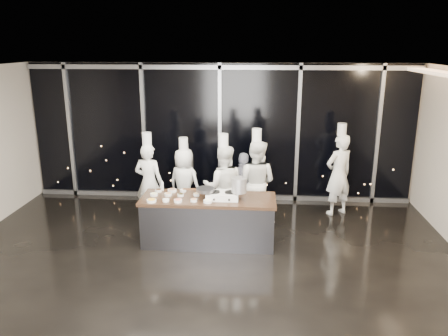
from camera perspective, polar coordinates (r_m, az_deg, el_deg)
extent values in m
plane|color=black|center=(7.54, -2.79, -12.66)|extent=(9.00, 9.00, 0.00)
cube|color=#BFB4A3|center=(10.30, -0.49, 4.70)|extent=(9.00, 0.02, 3.20)
cube|color=#BFB4A3|center=(3.77, -10.03, -16.53)|extent=(9.00, 0.02, 3.20)
cube|color=white|center=(6.64, -3.17, 12.40)|extent=(9.00, 7.00, 0.02)
cube|color=black|center=(10.24, -0.52, 4.63)|extent=(8.90, 0.04, 3.18)
cube|color=gray|center=(10.01, -0.56, 13.03)|extent=(8.90, 0.08, 0.10)
cube|color=gray|center=(10.61, -0.52, -3.66)|extent=(8.90, 0.08, 0.10)
cube|color=gray|center=(11.10, -19.46, 4.60)|extent=(0.08, 0.08, 3.20)
cube|color=gray|center=(10.50, -10.40, 4.65)|extent=(0.08, 0.08, 3.20)
cube|color=gray|center=(10.19, -0.54, 4.58)|extent=(0.08, 0.08, 3.20)
cube|color=gray|center=(10.20, 9.62, 4.36)|extent=(0.08, 0.08, 3.20)
cube|color=gray|center=(10.52, 19.45, 4.02)|extent=(0.08, 0.08, 3.20)
cube|color=#38373C|center=(8.17, -2.04, -7.05)|extent=(2.40, 0.80, 0.84)
cube|color=#3B2519|center=(8.00, -2.07, -4.08)|extent=(2.46, 0.86, 0.06)
cube|color=white|center=(7.90, -0.22, -3.63)|extent=(0.58, 0.36, 0.12)
cylinder|color=black|center=(7.89, -1.26, -3.13)|extent=(0.20, 0.20, 0.02)
cylinder|color=black|center=(7.87, 0.82, -3.18)|extent=(0.20, 0.20, 0.02)
cylinder|color=black|center=(7.74, -1.31, -4.14)|extent=(0.04, 0.02, 0.04)
cylinder|color=black|center=(7.72, 0.67, -4.19)|extent=(0.04, 0.02, 0.04)
cylinder|color=gray|center=(7.89, -2.45, -2.86)|extent=(0.34, 0.34, 0.06)
cube|color=#4C2B14|center=(7.92, -4.55, -2.77)|extent=(0.25, 0.03, 0.02)
cylinder|color=silver|center=(7.80, 1.97, -2.24)|extent=(0.27, 0.27, 0.27)
cylinder|color=white|center=(7.87, -9.44, -4.24)|extent=(0.17, 0.17, 0.04)
cylinder|color=gold|center=(7.86, -9.44, -4.13)|extent=(0.14, 0.14, 0.01)
cylinder|color=white|center=(8.18, -9.14, -3.45)|extent=(0.14, 0.14, 0.04)
cylinder|color=#F1F3AB|center=(8.17, -9.14, -3.34)|extent=(0.11, 0.11, 0.01)
cylinder|color=white|center=(8.38, -8.55, -2.93)|extent=(0.13, 0.13, 0.04)
cylinder|color=#351F10|center=(8.38, -8.55, -2.82)|extent=(0.11, 0.11, 0.01)
cylinder|color=white|center=(7.86, -7.59, -4.19)|extent=(0.12, 0.12, 0.04)
cylinder|color=silver|center=(7.85, -7.59, -4.08)|extent=(0.10, 0.10, 0.01)
cylinder|color=white|center=(8.15, -7.31, -3.43)|extent=(0.14, 0.14, 0.04)
cylinder|color=tan|center=(8.14, -7.31, -3.32)|extent=(0.12, 0.12, 0.01)
cylinder|color=white|center=(8.35, -6.79, -2.93)|extent=(0.17, 0.17, 0.04)
cylinder|color=#94624A|center=(8.35, -6.79, -2.83)|extent=(0.14, 0.14, 0.01)
cylinder|color=white|center=(7.80, -6.03, -4.28)|extent=(0.15, 0.15, 0.04)
cylinder|color=#E97660|center=(7.80, -6.04, -4.16)|extent=(0.12, 0.12, 0.01)
cylinder|color=white|center=(8.09, -5.68, -3.53)|extent=(0.12, 0.12, 0.04)
cylinder|color=black|center=(8.08, -5.68, -3.42)|extent=(0.10, 0.10, 0.01)
cylinder|color=white|center=(8.32, -5.36, -2.96)|extent=(0.12, 0.12, 0.04)
cylinder|color=white|center=(8.31, -5.36, -2.86)|extent=(0.10, 0.10, 0.01)
cylinder|color=white|center=(7.80, -3.97, -4.23)|extent=(0.12, 0.12, 0.04)
cylinder|color=tan|center=(7.80, -3.97, -4.11)|extent=(0.10, 0.10, 0.01)
cylinder|color=white|center=(8.09, -3.63, -3.49)|extent=(0.11, 0.11, 0.04)
cylinder|color=tan|center=(8.08, -3.63, -3.38)|extent=(0.09, 0.09, 0.01)
cylinder|color=white|center=(7.74, -2.12, -4.36)|extent=(0.16, 0.16, 0.04)
cylinder|color=#F3EFC2|center=(7.74, -2.13, -4.25)|extent=(0.13, 0.13, 0.01)
cylinder|color=white|center=(8.07, -1.87, -3.50)|extent=(0.15, 0.15, 0.04)
cylinder|color=#985D45|center=(8.06, -1.87, -3.39)|extent=(0.12, 0.12, 0.01)
cylinder|color=white|center=(8.43, -8.07, -2.41)|extent=(0.06, 0.06, 0.15)
cone|color=white|center=(8.40, -8.10, -1.75)|extent=(0.05, 0.05, 0.05)
imported|color=white|center=(9.18, -9.77, -1.92)|extent=(0.67, 0.50, 1.66)
cylinder|color=white|center=(8.94, -10.04, 3.77)|extent=(0.22, 0.22, 0.26)
imported|color=white|center=(9.29, -5.18, -2.00)|extent=(0.87, 0.73, 1.52)
cylinder|color=white|center=(9.06, -5.32, 3.17)|extent=(0.25, 0.25, 0.26)
imported|color=white|center=(8.74, -0.08, -2.46)|extent=(0.87, 0.71, 1.70)
cylinder|color=white|center=(8.49, -0.09, 3.62)|extent=(0.20, 0.20, 0.26)
imported|color=#121333|center=(8.97, 2.63, -2.67)|extent=(0.92, 0.49, 1.50)
imported|color=white|center=(8.94, 4.17, -1.87)|extent=(1.03, 0.91, 1.76)
cylinder|color=white|center=(8.69, 4.30, 4.30)|extent=(0.24, 0.24, 0.26)
imported|color=white|center=(9.71, 14.73, -0.84)|extent=(0.78, 0.70, 1.78)
cylinder|color=white|center=(9.48, 15.15, 4.91)|extent=(0.26, 0.26, 0.26)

